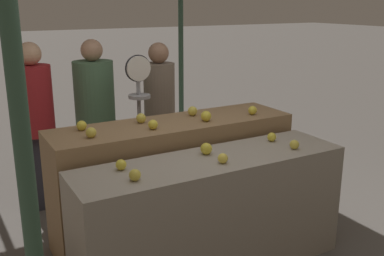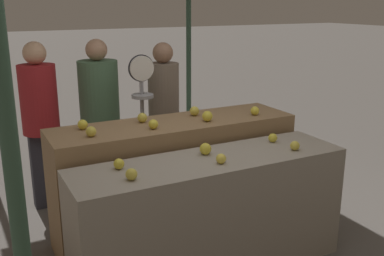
% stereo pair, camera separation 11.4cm
% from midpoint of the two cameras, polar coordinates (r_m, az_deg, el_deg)
% --- Properties ---
extents(display_counter_front, '(2.02, 0.55, 0.87)m').
position_cam_midpoint_polar(display_counter_front, '(3.33, 3.40, -10.97)').
color(display_counter_front, gray).
rests_on(display_counter_front, ground_plane).
extents(display_counter_back, '(2.02, 0.55, 0.99)m').
position_cam_midpoint_polar(display_counter_back, '(3.79, -1.24, -6.49)').
color(display_counter_back, olive).
rests_on(display_counter_back, ground_plane).
extents(apple_front_0, '(0.08, 0.08, 0.08)m').
position_cam_midpoint_polar(apple_front_0, '(2.80, -6.54, -5.86)').
color(apple_front_0, gold).
rests_on(apple_front_0, display_counter_front).
extents(apple_front_1, '(0.07, 0.07, 0.07)m').
position_cam_midpoint_polar(apple_front_1, '(3.07, 4.78, -3.91)').
color(apple_front_1, yellow).
rests_on(apple_front_1, display_counter_front).
extents(apple_front_2, '(0.07, 0.07, 0.07)m').
position_cam_midpoint_polar(apple_front_2, '(3.43, 13.86, -2.19)').
color(apple_front_2, gold).
rests_on(apple_front_2, display_counter_front).
extents(apple_front_3, '(0.07, 0.07, 0.07)m').
position_cam_midpoint_polar(apple_front_3, '(2.99, -8.19, -4.54)').
color(apple_front_3, gold).
rests_on(apple_front_3, display_counter_front).
extents(apple_front_4, '(0.09, 0.09, 0.09)m').
position_cam_midpoint_polar(apple_front_4, '(3.23, 2.73, -2.67)').
color(apple_front_4, gold).
rests_on(apple_front_4, display_counter_front).
extents(apple_front_5, '(0.07, 0.07, 0.07)m').
position_cam_midpoint_polar(apple_front_5, '(3.58, 11.13, -1.24)').
color(apple_front_5, gold).
rests_on(apple_front_5, display_counter_front).
extents(apple_back_0, '(0.08, 0.08, 0.08)m').
position_cam_midpoint_polar(apple_back_0, '(3.28, -11.74, -0.45)').
color(apple_back_0, gold).
rests_on(apple_back_0, display_counter_back).
extents(apple_back_1, '(0.08, 0.08, 0.08)m').
position_cam_midpoint_polar(apple_back_1, '(3.42, -3.98, 0.48)').
color(apple_back_1, gold).
rests_on(apple_back_1, display_counter_back).
extents(apple_back_2, '(0.09, 0.09, 0.09)m').
position_cam_midpoint_polar(apple_back_2, '(3.63, 2.86, 1.51)').
color(apple_back_2, gold).
rests_on(apple_back_2, display_counter_back).
extents(apple_back_3, '(0.08, 0.08, 0.08)m').
position_cam_midpoint_polar(apple_back_3, '(3.88, 8.83, 2.16)').
color(apple_back_3, gold).
rests_on(apple_back_3, display_counter_back).
extents(apple_back_4, '(0.08, 0.08, 0.08)m').
position_cam_midpoint_polar(apple_back_4, '(3.49, -12.81, 0.42)').
color(apple_back_4, gold).
rests_on(apple_back_4, display_counter_back).
extents(apple_back_5, '(0.08, 0.08, 0.08)m').
position_cam_midpoint_polar(apple_back_5, '(3.61, -5.44, 1.31)').
color(apple_back_5, gold).
rests_on(apple_back_5, display_counter_back).
extents(apple_back_6, '(0.08, 0.08, 0.08)m').
position_cam_midpoint_polar(apple_back_6, '(3.81, 1.17, 2.16)').
color(apple_back_6, gold).
rests_on(apple_back_6, display_counter_back).
extents(produce_scale, '(0.24, 0.20, 1.48)m').
position_cam_midpoint_polar(produce_scale, '(4.12, -5.53, 3.41)').
color(produce_scale, '#99999E').
rests_on(produce_scale, ground_plane).
extents(person_vendor_at_scale, '(0.39, 0.39, 1.55)m').
position_cam_midpoint_polar(person_vendor_at_scale, '(4.55, -2.89, 2.65)').
color(person_vendor_at_scale, '#2D2D38').
rests_on(person_vendor_at_scale, ground_plane).
extents(person_customer_left, '(0.34, 0.34, 1.59)m').
position_cam_midpoint_polar(person_customer_left, '(4.40, -18.01, 1.65)').
color(person_customer_left, '#2D2D38').
rests_on(person_customer_left, ground_plane).
extents(person_customer_right, '(0.47, 0.47, 1.59)m').
position_cam_midpoint_polar(person_customer_right, '(4.54, -10.93, 2.42)').
color(person_customer_right, '#2D2D38').
rests_on(person_customer_right, ground_plane).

